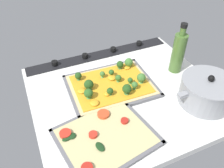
% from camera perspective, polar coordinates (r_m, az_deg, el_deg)
% --- Properties ---
extents(ground_plane, '(0.75, 0.67, 0.03)m').
position_cam_1_polar(ground_plane, '(0.95, 3.45, -2.64)').
color(ground_plane, silver).
extents(stove_control_panel, '(0.72, 0.07, 0.03)m').
position_cam_1_polar(stove_control_panel, '(1.16, -3.14, 7.41)').
color(stove_control_panel, black).
rests_on(stove_control_panel, ground_plane).
extents(baking_tray_front, '(0.36, 0.28, 0.01)m').
position_cam_1_polar(baking_tray_front, '(0.96, -0.30, -0.61)').
color(baking_tray_front, slate).
rests_on(baking_tray_front, ground_plane).
extents(broccoli_pizza, '(0.34, 0.26, 0.06)m').
position_cam_1_polar(broccoli_pizza, '(0.95, -0.16, 0.15)').
color(broccoli_pizza, '#D3B77F').
rests_on(broccoli_pizza, baking_tray_front).
extents(baking_tray_back, '(0.34, 0.30, 0.01)m').
position_cam_1_polar(baking_tray_back, '(0.78, -1.56, -13.18)').
color(baking_tray_back, slate).
rests_on(baking_tray_back, ground_plane).
extents(veggie_pizza_back, '(0.31, 0.28, 0.02)m').
position_cam_1_polar(veggie_pizza_back, '(0.78, -2.02, -12.84)').
color(veggie_pizza_back, '#C2B97E').
rests_on(veggie_pizza_back, baking_tray_back).
extents(cooking_pot, '(0.27, 0.20, 0.13)m').
position_cam_1_polar(cooking_pot, '(0.94, 22.56, -1.70)').
color(cooking_pot, gray).
rests_on(cooking_pot, ground_plane).
extents(oil_bottle, '(0.06, 0.06, 0.23)m').
position_cam_1_polar(oil_bottle, '(1.04, 16.23, 7.64)').
color(oil_bottle, '#476B2D').
rests_on(oil_bottle, ground_plane).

